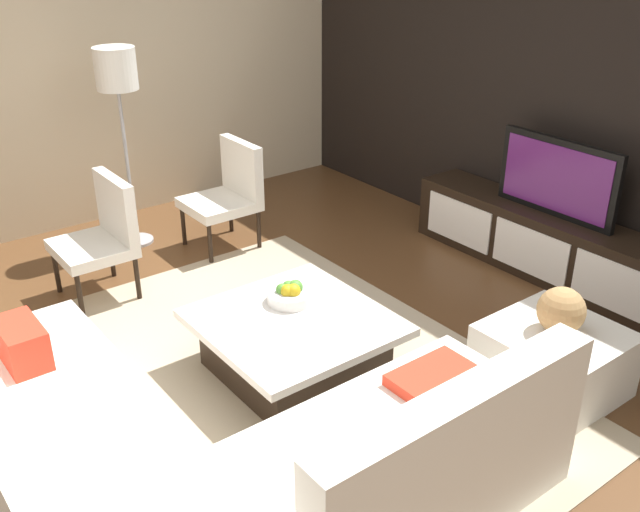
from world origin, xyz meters
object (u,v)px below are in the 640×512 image
Objects in this scene: floor_lamp at (117,81)px; ottoman at (553,361)px; fruit_bowl at (290,294)px; decorative_ball at (561,311)px; television at (557,178)px; media_console at (547,245)px; accent_chair_far at (229,189)px; accent_chair_near at (103,231)px; coffee_table at (294,344)px; sectional_couch at (199,462)px.

floor_lamp reaches higher than ottoman.
fruit_bowl is 1.57m from decorative_ball.
television is 3.52× the size of fruit_bowl.
media_console reaches higher than ottoman.
media_console is at bearing 43.06° from accent_chair_far.
accent_chair_near is at bearing -158.61° from fruit_bowl.
television reaches higher than decorative_ball.
media_console is 0.54m from television.
media_console is at bearing -90.00° from television.
floor_lamp is (-2.47, -2.25, 0.57)m from television.
accent_chair_far is 2.93m from decorative_ball.
accent_chair_far reaches higher than fruit_bowl.
television is 3.39m from floor_lamp.
coffee_table is 1.54m from decorative_ball.
coffee_table is at bearing -92.49° from media_console.
television is 0.61× the size of floor_lamp.
accent_chair_far is (-1.85, 0.67, 0.29)m from coffee_table.
floor_lamp is at bearing 161.14° from sectional_couch.
floor_lamp is (-0.71, 0.52, 0.87)m from accent_chair_near.
accent_chair_far is (-1.95, -1.62, 0.24)m from media_console.
accent_chair_far is at bearing 160.04° from coffee_table.
accent_chair_near is (-1.66, -0.48, 0.29)m from coffee_table.
accent_chair_near is at bearing -122.39° from media_console.
television is 1.13× the size of accent_chair_near.
floor_lamp is (-2.47, -2.25, 1.11)m from media_console.
television is at bearing 82.73° from fruit_bowl.
fruit_bowl is at bearing -141.17° from ottoman.
floor_lamp is 2.38m from fruit_bowl.
sectional_couch is 2.89× the size of accent_chair_far.
decorative_ball is at bearing 37.36° from accent_chair_near.
media_console is 1.56m from decorative_ball.
ottoman is 0.80× the size of accent_chair_far.
accent_chair_far is at bearing 50.62° from floor_lamp.
coffee_table is (-0.63, 0.98, -0.08)m from sectional_couch.
fruit_bowl is at bearing -97.27° from television.
decorative_ball is at bearing 38.83° from fruit_bowl.
media_console is 3.52m from floor_lamp.
ottoman is 1.59m from fruit_bowl.
accent_chair_near is (-2.29, 0.51, 0.21)m from sectional_couch.
decorative_ball is at bearing -52.06° from television.
ottoman is at bearing 0.00° from decorative_ball.
media_console is 1.44× the size of floor_lamp.
decorative_ball is at bearing -52.05° from media_console.
coffee_table is at bearing -16.60° from accent_chair_far.
television is at bearing 43.07° from accent_chair_far.
fruit_bowl is (1.48, 0.58, -0.06)m from accent_chair_near.
accent_chair_near is (-1.76, -2.78, -0.30)m from television.
accent_chair_far reaches higher than sectional_couch.
decorative_ball is (2.90, 0.41, 0.05)m from accent_chair_far.
television is at bearing 127.94° from decorative_ball.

